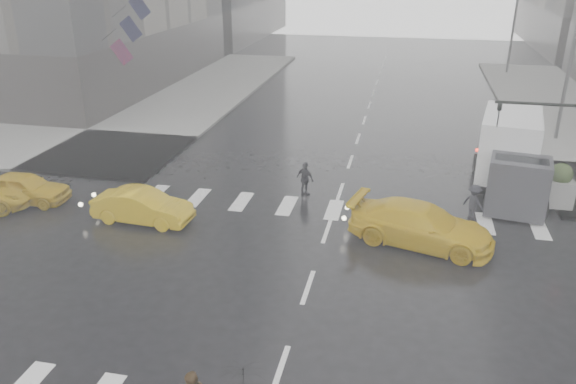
% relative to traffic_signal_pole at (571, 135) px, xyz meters
% --- Properties ---
extents(ground, '(120.00, 120.00, 0.00)m').
position_rel_traffic_signal_pole_xyz_m(ground, '(-9.01, -8.01, -3.22)').
color(ground, black).
rests_on(ground, ground).
extents(sidewalk_nw, '(35.00, 35.00, 0.15)m').
position_rel_traffic_signal_pole_xyz_m(sidewalk_nw, '(-28.51, 9.49, -3.14)').
color(sidewalk_nw, gray).
rests_on(sidewalk_nw, ground).
extents(road_markings, '(18.00, 48.00, 0.01)m').
position_rel_traffic_signal_pole_xyz_m(road_markings, '(-9.01, -8.01, -3.21)').
color(road_markings, silver).
rests_on(road_markings, ground).
extents(traffic_signal_pole, '(4.45, 0.42, 4.50)m').
position_rel_traffic_signal_pole_xyz_m(traffic_signal_pole, '(0.00, 0.00, 0.00)').
color(traffic_signal_pole, black).
rests_on(traffic_signal_pole, ground).
extents(street_lamp_near, '(2.15, 0.22, 9.00)m').
position_rel_traffic_signal_pole_xyz_m(street_lamp_near, '(1.86, 9.99, 1.73)').
color(street_lamp_near, '#59595B').
rests_on(street_lamp_near, ground).
extents(street_lamp_far, '(2.15, 0.22, 9.00)m').
position_rel_traffic_signal_pole_xyz_m(street_lamp_far, '(1.86, 29.99, 1.73)').
color(street_lamp_far, '#59595B').
rests_on(street_lamp_far, ground).
extents(planter_west, '(1.10, 1.10, 1.80)m').
position_rel_traffic_signal_pole_xyz_m(planter_west, '(-2.01, 0.19, -2.23)').
color(planter_west, gray).
rests_on(planter_west, ground).
extents(planter_mid, '(1.10, 1.10, 1.80)m').
position_rel_traffic_signal_pole_xyz_m(planter_mid, '(-0.01, 0.19, -2.23)').
color(planter_mid, gray).
rests_on(planter_mid, ground).
extents(flag_cluster, '(2.87, 3.06, 4.69)m').
position_rel_traffic_signal_pole_xyz_m(flag_cluster, '(-24.09, 10.49, 2.42)').
color(flag_cluster, '#59595B').
rests_on(flag_cluster, ground).
extents(pedestrian_far_a, '(1.06, 0.93, 1.54)m').
position_rel_traffic_signal_pole_xyz_m(pedestrian_far_a, '(-10.47, -0.73, -2.44)').
color(pedestrian_far_a, black).
rests_on(pedestrian_far_a, ground).
extents(pedestrian_far_b, '(1.07, 1.03, 1.48)m').
position_rel_traffic_signal_pole_xyz_m(pedestrian_far_b, '(-3.51, -1.73, -2.48)').
color(pedestrian_far_b, black).
rests_on(pedestrian_far_b, ground).
extents(taxi_front, '(3.87, 1.73, 1.29)m').
position_rel_traffic_signal_pole_xyz_m(taxi_front, '(-22.00, -3.98, -2.57)').
color(taxi_front, '#DDB00B').
rests_on(taxi_front, ground).
extents(taxi_mid, '(4.01, 1.61, 1.30)m').
position_rel_traffic_signal_pole_xyz_m(taxi_mid, '(-16.23, -4.68, -2.57)').
color(taxi_mid, '#DDB00B').
rests_on(taxi_mid, ground).
extents(taxi_rear, '(4.97, 3.15, 1.51)m').
position_rel_traffic_signal_pole_xyz_m(taxi_rear, '(-5.55, -4.26, -2.46)').
color(taxi_rear, '#DDB00B').
rests_on(taxi_rear, ground).
extents(box_truck, '(2.37, 6.33, 3.36)m').
position_rel_traffic_signal_pole_xyz_m(box_truck, '(-1.82, 1.43, -1.42)').
color(box_truck, silver).
rests_on(box_truck, ground).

